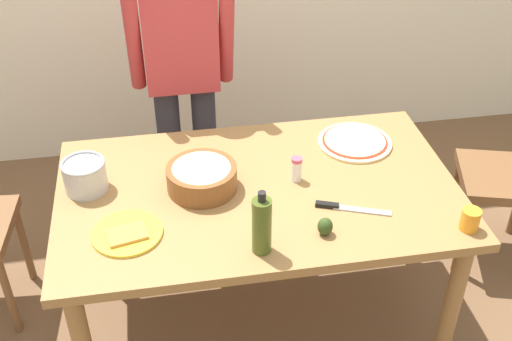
{
  "coord_description": "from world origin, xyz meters",
  "views": [
    {
      "loc": [
        -0.36,
        -2.01,
        2.3
      ],
      "look_at": [
        0.0,
        0.05,
        0.81
      ],
      "focal_mm": 44.76,
      "sensor_mm": 36.0,
      "label": 1
    }
  ],
  "objects_px": {
    "person_cook": "(182,68)",
    "avocado": "(325,226)",
    "steel_pot": "(85,175)",
    "popcorn_bowl": "(202,176)",
    "salt_shaker": "(297,169)",
    "cup_orange": "(470,220)",
    "plate_with_slice": "(127,233)",
    "pizza_raw_on_board": "(355,142)",
    "olive_oil_bottle": "(262,225)",
    "dining_table": "(258,206)",
    "chef_knife": "(344,207)"
  },
  "relations": [
    {
      "from": "salt_shaker",
      "to": "olive_oil_bottle",
      "type": "bearing_deg",
      "value": -118.75
    },
    {
      "from": "dining_table",
      "to": "avocado",
      "type": "distance_m",
      "value": 0.39
    },
    {
      "from": "olive_oil_bottle",
      "to": "steel_pot",
      "type": "height_order",
      "value": "olive_oil_bottle"
    },
    {
      "from": "person_cook",
      "to": "avocado",
      "type": "height_order",
      "value": "person_cook"
    },
    {
      "from": "pizza_raw_on_board",
      "to": "salt_shaker",
      "type": "xyz_separation_m",
      "value": [
        -0.32,
        -0.22,
        0.04
      ]
    },
    {
      "from": "popcorn_bowl",
      "to": "cup_orange",
      "type": "bearing_deg",
      "value": -23.83
    },
    {
      "from": "avocado",
      "to": "cup_orange",
      "type": "bearing_deg",
      "value": -6.68
    },
    {
      "from": "steel_pot",
      "to": "popcorn_bowl",
      "type": "bearing_deg",
      "value": -9.18
    },
    {
      "from": "popcorn_bowl",
      "to": "salt_shaker",
      "type": "bearing_deg",
      "value": -1.33
    },
    {
      "from": "dining_table",
      "to": "chef_knife",
      "type": "xyz_separation_m",
      "value": [
        0.3,
        -0.19,
        0.1
      ]
    },
    {
      "from": "person_cook",
      "to": "salt_shaker",
      "type": "height_order",
      "value": "person_cook"
    },
    {
      "from": "salt_shaker",
      "to": "popcorn_bowl",
      "type": "bearing_deg",
      "value": 178.67
    },
    {
      "from": "plate_with_slice",
      "to": "cup_orange",
      "type": "xyz_separation_m",
      "value": [
        1.24,
        -0.18,
        0.03
      ]
    },
    {
      "from": "steel_pot",
      "to": "salt_shaker",
      "type": "xyz_separation_m",
      "value": [
        0.84,
        -0.08,
        -0.01
      ]
    },
    {
      "from": "popcorn_bowl",
      "to": "steel_pot",
      "type": "relative_size",
      "value": 1.61
    },
    {
      "from": "steel_pot",
      "to": "avocado",
      "type": "xyz_separation_m",
      "value": [
        0.87,
        -0.43,
        -0.03
      ]
    },
    {
      "from": "chef_knife",
      "to": "plate_with_slice",
      "type": "bearing_deg",
      "value": -179.15
    },
    {
      "from": "popcorn_bowl",
      "to": "avocado",
      "type": "height_order",
      "value": "popcorn_bowl"
    },
    {
      "from": "person_cook",
      "to": "olive_oil_bottle",
      "type": "bearing_deg",
      "value": -80.78
    },
    {
      "from": "plate_with_slice",
      "to": "olive_oil_bottle",
      "type": "xyz_separation_m",
      "value": [
        0.47,
        -0.16,
        0.11
      ]
    },
    {
      "from": "cup_orange",
      "to": "salt_shaker",
      "type": "distance_m",
      "value": 0.69
    },
    {
      "from": "pizza_raw_on_board",
      "to": "olive_oil_bottle",
      "type": "relative_size",
      "value": 1.28
    },
    {
      "from": "plate_with_slice",
      "to": "pizza_raw_on_board",
      "type": "bearing_deg",
      "value": 24.19
    },
    {
      "from": "person_cook",
      "to": "avocado",
      "type": "distance_m",
      "value": 1.16
    },
    {
      "from": "pizza_raw_on_board",
      "to": "plate_with_slice",
      "type": "height_order",
      "value": "plate_with_slice"
    },
    {
      "from": "person_cook",
      "to": "pizza_raw_on_board",
      "type": "bearing_deg",
      "value": -35.6
    },
    {
      "from": "dining_table",
      "to": "cup_orange",
      "type": "bearing_deg",
      "value": -27.72
    },
    {
      "from": "popcorn_bowl",
      "to": "cup_orange",
      "type": "height_order",
      "value": "popcorn_bowl"
    },
    {
      "from": "pizza_raw_on_board",
      "to": "cup_orange",
      "type": "xyz_separation_m",
      "value": [
        0.24,
        -0.63,
        0.03
      ]
    },
    {
      "from": "person_cook",
      "to": "popcorn_bowl",
      "type": "bearing_deg",
      "value": -88.97
    },
    {
      "from": "salt_shaker",
      "to": "avocado",
      "type": "bearing_deg",
      "value": -85.26
    },
    {
      "from": "dining_table",
      "to": "popcorn_bowl",
      "type": "distance_m",
      "value": 0.27
    },
    {
      "from": "popcorn_bowl",
      "to": "olive_oil_bottle",
      "type": "height_order",
      "value": "olive_oil_bottle"
    },
    {
      "from": "pizza_raw_on_board",
      "to": "cup_orange",
      "type": "bearing_deg",
      "value": -68.84
    },
    {
      "from": "dining_table",
      "to": "popcorn_bowl",
      "type": "relative_size",
      "value": 5.71
    },
    {
      "from": "person_cook",
      "to": "steel_pot",
      "type": "height_order",
      "value": "person_cook"
    },
    {
      "from": "dining_table",
      "to": "person_cook",
      "type": "height_order",
      "value": "person_cook"
    },
    {
      "from": "plate_with_slice",
      "to": "popcorn_bowl",
      "type": "relative_size",
      "value": 0.93
    },
    {
      "from": "avocado",
      "to": "dining_table",
      "type": "bearing_deg",
      "value": 121.08
    },
    {
      "from": "chef_knife",
      "to": "avocado",
      "type": "distance_m",
      "value": 0.17
    },
    {
      "from": "dining_table",
      "to": "chef_knife",
      "type": "relative_size",
      "value": 5.72
    },
    {
      "from": "plate_with_slice",
      "to": "avocado",
      "type": "height_order",
      "value": "avocado"
    },
    {
      "from": "olive_oil_bottle",
      "to": "dining_table",
      "type": "bearing_deg",
      "value": 81.89
    },
    {
      "from": "olive_oil_bottle",
      "to": "steel_pot",
      "type": "distance_m",
      "value": 0.78
    },
    {
      "from": "person_cook",
      "to": "steel_pot",
      "type": "relative_size",
      "value": 9.34
    },
    {
      "from": "person_cook",
      "to": "cup_orange",
      "type": "height_order",
      "value": "person_cook"
    },
    {
      "from": "cup_orange",
      "to": "dining_table",
      "type": "bearing_deg",
      "value": 152.28
    },
    {
      "from": "olive_oil_bottle",
      "to": "avocado",
      "type": "relative_size",
      "value": 3.66
    },
    {
      "from": "dining_table",
      "to": "olive_oil_bottle",
      "type": "height_order",
      "value": "olive_oil_bottle"
    },
    {
      "from": "steel_pot",
      "to": "plate_with_slice",
      "type": "bearing_deg",
      "value": -63.55
    }
  ]
}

